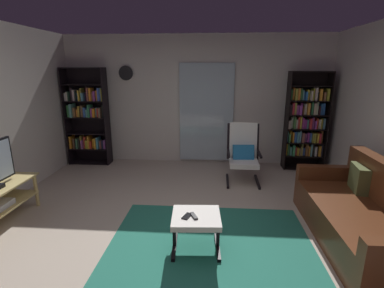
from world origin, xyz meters
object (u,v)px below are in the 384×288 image
object	(u,v)px
lounge_armchair	(243,152)
wall_clock	(126,73)
bookshelf_near_tv	(87,117)
ottoman	(196,221)
cell_phone	(187,216)
bookshelf_near_sofa	(306,122)
tv_remote	(194,216)
leather_sofa	(366,217)

from	to	relation	value
lounge_armchair	wall_clock	size ratio (longest dim) A/B	3.53
bookshelf_near_tv	ottoman	distance (m)	3.76
bookshelf_near_tv	wall_clock	size ratio (longest dim) A/B	6.76
cell_phone	bookshelf_near_sofa	bearing A→B (deg)	75.56
wall_clock	tv_remote	bearing A→B (deg)	-62.59
tv_remote	cell_phone	xyz separation A→B (m)	(-0.07, -0.00, -0.00)
bookshelf_near_sofa	leather_sofa	world-z (taller)	bookshelf_near_sofa
ottoman	tv_remote	xyz separation A→B (m)	(-0.02, -0.03, 0.08)
bookshelf_near_tv	bookshelf_near_sofa	size ratio (longest dim) A/B	1.03
bookshelf_near_tv	tv_remote	xyz separation A→B (m)	(2.38, -2.85, -0.56)
leather_sofa	lounge_armchair	size ratio (longest dim) A/B	1.93
wall_clock	lounge_armchair	bearing A→B (deg)	-22.72
leather_sofa	cell_phone	distance (m)	2.03
bookshelf_near_tv	lounge_armchair	size ratio (longest dim) A/B	1.92
bookshelf_near_tv	leather_sofa	bearing A→B (deg)	-30.50
leather_sofa	lounge_armchair	distance (m)	2.17
bookshelf_near_sofa	wall_clock	bearing A→B (deg)	176.48
bookshelf_near_sofa	leather_sofa	bearing A→B (deg)	-90.97
lounge_armchair	tv_remote	world-z (taller)	lounge_armchair
cell_phone	wall_clock	bearing A→B (deg)	137.59
lounge_armchair	tv_remote	xyz separation A→B (m)	(-0.72, -2.09, -0.11)
ottoman	cell_phone	size ratio (longest dim) A/B	3.93
bookshelf_near_tv	leather_sofa	world-z (taller)	bookshelf_near_tv
leather_sofa	wall_clock	size ratio (longest dim) A/B	6.82
lounge_armchair	cell_phone	distance (m)	2.25
ottoman	wall_clock	xyz separation A→B (m)	(-1.61, 3.03, 1.51)
leather_sofa	lounge_armchair	xyz separation A→B (m)	(-1.21, 1.79, 0.23)
tv_remote	wall_clock	bearing A→B (deg)	92.77
bookshelf_near_sofa	ottoman	distance (m)	3.47
cell_phone	ottoman	bearing A→B (deg)	40.99
lounge_armchair	cell_phone	bearing A→B (deg)	-110.80
leather_sofa	ottoman	xyz separation A→B (m)	(-1.91, -0.28, 0.03)
tv_remote	wall_clock	xyz separation A→B (m)	(-1.59, 3.06, 1.43)
leather_sofa	cell_phone	xyz separation A→B (m)	(-2.00, -0.31, 0.11)
bookshelf_near_tv	cell_phone	size ratio (longest dim) A/B	14.00
lounge_armchair	ottoman	size ratio (longest dim) A/B	1.86
leather_sofa	tv_remote	size ratio (longest dim) A/B	13.73
leather_sofa	lounge_armchair	bearing A→B (deg)	124.08
cell_phone	wall_clock	xyz separation A→B (m)	(-1.51, 3.06, 1.43)
lounge_armchair	wall_clock	distance (m)	2.83
lounge_armchair	ottoman	distance (m)	2.19
tv_remote	cell_phone	bearing A→B (deg)	158.77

